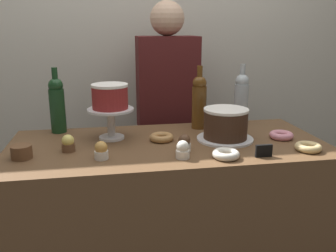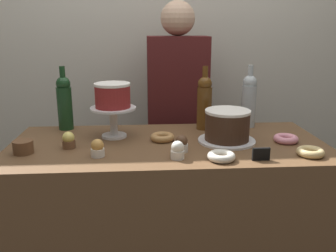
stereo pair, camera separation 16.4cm
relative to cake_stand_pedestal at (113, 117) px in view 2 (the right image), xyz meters
name	(u,v)px [view 2 (the right image)]	position (x,y,z in m)	size (l,w,h in m)	color
back_wall	(159,50)	(0.25, 0.79, 0.26)	(6.00, 0.05, 2.60)	beige
display_counter	(168,233)	(0.25, -0.11, -0.57)	(1.44, 0.65, 0.94)	brown
cake_stand_pedestal	(113,117)	(0.00, 0.00, 0.00)	(0.22, 0.22, 0.15)	silver
white_layer_cake	(113,95)	(0.00, 0.00, 0.11)	(0.17, 0.17, 0.11)	maroon
silver_serving_platter	(227,141)	(0.53, -0.11, -0.09)	(0.26, 0.26, 0.01)	white
chocolate_round_cake	(227,125)	(0.53, -0.11, -0.02)	(0.21, 0.21, 0.14)	#3D2619
wine_bottle_clear	(249,100)	(0.70, 0.14, 0.04)	(0.08, 0.08, 0.33)	#B2BCC1
wine_bottle_amber	(204,102)	(0.46, 0.11, 0.04)	(0.08, 0.08, 0.33)	#5B3814
wine_bottle_green	(65,102)	(-0.26, 0.16, 0.04)	(0.08, 0.08, 0.33)	#193D1E
cupcake_caramel	(98,148)	(-0.05, -0.27, -0.06)	(0.06, 0.06, 0.07)	white
cupcake_chocolate	(182,144)	(0.30, -0.23, -0.06)	(0.06, 0.06, 0.07)	white
cupcake_lemon	(69,140)	(-0.19, -0.15, -0.06)	(0.06, 0.06, 0.07)	brown
cupcake_vanilla	(178,150)	(0.28, -0.32, -0.06)	(0.06, 0.06, 0.07)	white
donut_sugar	(221,156)	(0.45, -0.35, -0.08)	(0.11, 0.11, 0.03)	silver
donut_pink	(286,139)	(0.80, -0.14, -0.08)	(0.11, 0.11, 0.03)	pink
donut_glazed	(310,152)	(0.83, -0.32, -0.08)	(0.11, 0.11, 0.03)	#E0C17F
donut_maple	(162,137)	(0.23, -0.07, -0.08)	(0.11, 0.11, 0.03)	#B27F47
cookie_stack	(23,147)	(-0.36, -0.21, -0.07)	(0.08, 0.08, 0.05)	brown
price_sign_chalkboard	(261,154)	(0.61, -0.36, -0.07)	(0.07, 0.01, 0.05)	black
barista_figure	(177,129)	(0.35, 0.47, -0.20)	(0.36, 0.22, 1.60)	black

